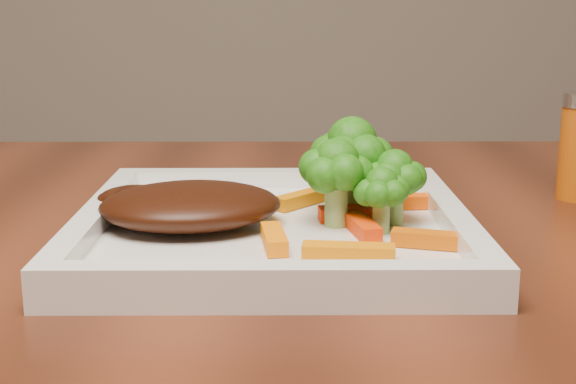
{
  "coord_description": "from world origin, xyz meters",
  "views": [
    {
      "loc": [
        -0.28,
        -0.65,
        0.92
      ],
      "look_at": [
        -0.28,
        -0.1,
        0.79
      ],
      "focal_mm": 50.0,
      "sensor_mm": 36.0,
      "label": 1
    }
  ],
  "objects": [
    {
      "name": "broccoli_1",
      "position": [
        -0.2,
        -0.1,
        0.79
      ],
      "size": [
        0.05,
        0.05,
        0.06
      ],
      "primitive_type": null,
      "rotation": [
        0.0,
        0.0,
        -0.08
      ],
      "color": "#166510",
      "rests_on": "plate"
    },
    {
      "name": "carrot_5",
      "position": [
        -0.23,
        -0.12,
        0.77
      ],
      "size": [
        0.02,
        0.05,
        0.01
      ],
      "primitive_type": "cube",
      "rotation": [
        0.0,
        0.0,
        -1.37
      ],
      "color": "#EB3403",
      "rests_on": "plate"
    },
    {
      "name": "carrot_2",
      "position": [
        -0.29,
        -0.15,
        0.77
      ],
      "size": [
        0.02,
        0.05,
        0.01
      ],
      "primitive_type": "cube",
      "rotation": [
        0.0,
        0.0,
        1.69
      ],
      "color": "orange",
      "rests_on": "plate"
    },
    {
      "name": "plate",
      "position": [
        -0.29,
        -0.1,
        0.76
      ],
      "size": [
        0.27,
        0.27,
        0.01
      ],
      "primitive_type": "cube",
      "color": "white",
      "rests_on": "dining_table"
    },
    {
      "name": "carrot_6",
      "position": [
        -0.23,
        -0.09,
        0.77
      ],
      "size": [
        0.06,
        0.02,
        0.01
      ],
      "primitive_type": "cube",
      "rotation": [
        0.0,
        0.0,
        0.1
      ],
      "color": "#FF2B04",
      "rests_on": "plate"
    },
    {
      "name": "broccoli_2",
      "position": [
        -0.22,
        -0.12,
        0.79
      ],
      "size": [
        0.06,
        0.06,
        0.06
      ],
      "primitive_type": null,
      "rotation": [
        0.0,
        0.0,
        0.4
      ],
      "color": "#0F5C10",
      "rests_on": "plate"
    },
    {
      "name": "carrot_3",
      "position": [
        -0.18,
        -0.05,
        0.77
      ],
      "size": [
        0.05,
        0.02,
        0.01
      ],
      "primitive_type": "cube",
      "rotation": [
        0.0,
        0.0,
        0.09
      ],
      "color": "#E94C03",
      "rests_on": "plate"
    },
    {
      "name": "carrot_0",
      "position": [
        -0.24,
        -0.18,
        0.77
      ],
      "size": [
        0.06,
        0.02,
        0.01
      ],
      "primitive_type": "cube",
      "rotation": [
        0.0,
        0.0,
        -0.11
      ],
      "color": "orange",
      "rests_on": "plate"
    },
    {
      "name": "broccoli_3",
      "position": [
        -0.24,
        -0.1,
        0.79
      ],
      "size": [
        0.06,
        0.06,
        0.06
      ],
      "primitive_type": null,
      "rotation": [
        0.0,
        0.0,
        -0.04
      ],
      "color": "#216E12",
      "rests_on": "plate"
    },
    {
      "name": "broccoli_0",
      "position": [
        -0.23,
        -0.07,
        0.8
      ],
      "size": [
        0.07,
        0.07,
        0.07
      ],
      "primitive_type": null,
      "rotation": [
        0.0,
        0.0,
        -0.07
      ],
      "color": "#1A6110",
      "rests_on": "plate"
    },
    {
      "name": "steak",
      "position": [
        -0.35,
        -0.1,
        0.78
      ],
      "size": [
        0.14,
        0.12,
        0.03
      ],
      "primitive_type": "ellipsoid",
      "rotation": [
        0.0,
        0.0,
        0.15
      ],
      "color": "#381508",
      "rests_on": "plate"
    },
    {
      "name": "carrot_4",
      "position": [
        -0.27,
        -0.05,
        0.77
      ],
      "size": [
        0.04,
        0.04,
        0.01
      ],
      "primitive_type": "cube",
      "rotation": [
        0.0,
        0.0,
        0.83
      ],
      "color": "orange",
      "rests_on": "plate"
    },
    {
      "name": "carrot_1",
      "position": [
        -0.19,
        -0.15,
        0.77
      ],
      "size": [
        0.05,
        0.03,
        0.01
      ],
      "primitive_type": "cube",
      "rotation": [
        0.0,
        0.0,
        -0.28
      ],
      "color": "#CC5503",
      "rests_on": "plate"
    }
  ]
}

